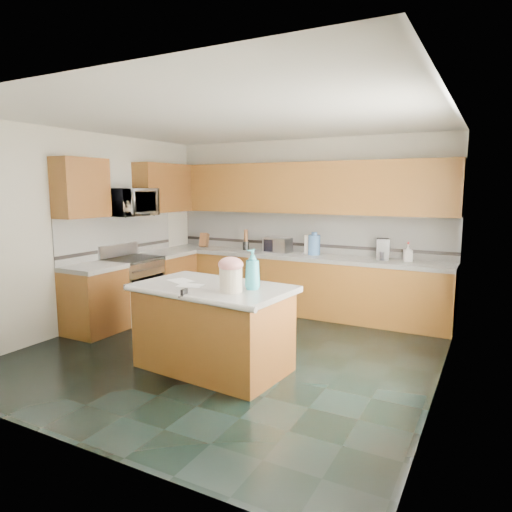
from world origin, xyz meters
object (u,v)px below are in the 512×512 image
Objects in this scene: island_base at (213,330)px; island_top at (213,288)px; coffee_maker at (383,249)px; treat_jar at (231,280)px; soap_bottle_island at (252,269)px; toaster_oven at (278,245)px; knife_block at (204,240)px.

island_top reaches higher than island_base.
island_top is 2.88m from coffee_maker.
island_base is at bearing 140.03° from treat_jar.
soap_bottle_island is 1.02× the size of toaster_oven.
soap_bottle_island is at bearing -58.07° from knife_block.
island_top is at bearing 140.03° from treat_jar.
coffee_maker is (1.19, 2.62, 0.18)m from island_top.
island_top is at bearing -76.13° from toaster_oven.
soap_bottle_island is at bearing 9.37° from island_base.
soap_bottle_island reaches higher than island_base.
island_top is at bearing -128.27° from coffee_maker.
soap_bottle_island is at bearing 9.37° from island_top.
soap_bottle_island reaches higher than knife_block.
soap_bottle_island is (0.46, 0.04, 0.70)m from island_base.
coffee_maker is (0.86, 2.79, 0.03)m from treat_jar.
coffee_maker reaches higher than knife_block.
knife_block is 3.07m from coffee_maker.
island_top is 2.63m from toaster_oven.
island_top is 5.42× the size of coffee_maker.
toaster_oven is at bearing -10.59° from knife_block.
treat_jar is 2.87m from toaster_oven.
toaster_oven is (-0.47, 2.59, 0.15)m from island_top.
soap_bottle_island is (0.46, 0.04, 0.24)m from island_top.
island_base is at bearing 0.00° from island_top.
knife_block reaches higher than island_top.
knife_block reaches higher than island_base.
treat_jar is at bearing -22.37° from island_base.
toaster_oven is (-0.93, 2.55, -0.09)m from soap_bottle_island.
coffee_maker reaches higher than treat_jar.
island_base is 3.82× the size of toaster_oven.
coffee_maker is (3.07, 0.03, 0.03)m from knife_block.
island_base is 0.46m from island_top.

